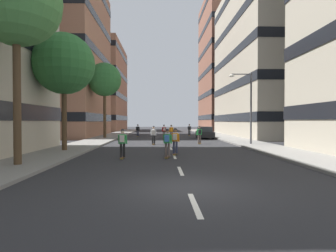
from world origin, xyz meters
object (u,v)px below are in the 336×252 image
(skater_2, at_px, (199,134))
(skater_7, at_px, (167,141))
(parked_car_near, at_px, (205,133))
(skater_3, at_px, (175,140))
(skater_6, at_px, (164,130))
(skater_0, at_px, (138,130))
(street_tree_far, at_px, (16,2))
(street_tree_mid, at_px, (64,64))
(streetlamp_right, at_px, (247,100))
(skater_1, at_px, (189,129))
(street_tree_near, at_px, (105,80))
(skater_4, at_px, (153,134))
(skater_5, at_px, (171,131))
(skater_8, at_px, (122,142))

(skater_2, distance_m, skater_7, 10.64)
(parked_car_near, height_order, skater_3, skater_3)
(skater_6, bearing_deg, skater_0, 132.65)
(street_tree_far, xyz_separation_m, skater_0, (3.79, 26.07, -7.00))
(street_tree_mid, relative_size, street_tree_far, 0.84)
(street_tree_far, relative_size, streetlamp_right, 1.54)
(skater_0, height_order, skater_1, same)
(street_tree_far, xyz_separation_m, skater_3, (7.94, 4.57, -6.97))
(skater_2, bearing_deg, street_tree_near, 142.80)
(street_tree_near, distance_m, skater_1, 14.66)
(parked_car_near, xyz_separation_m, skater_0, (-8.94, 4.48, 0.29))
(street_tree_near, height_order, street_tree_mid, street_tree_near)
(parked_car_near, relative_size, street_tree_mid, 0.52)
(street_tree_far, xyz_separation_m, streetlamp_right, (14.96, 11.50, -3.85))
(skater_2, bearing_deg, streetlamp_right, -21.34)
(skater_3, height_order, skater_4, same)
(skater_1, xyz_separation_m, skater_7, (-4.05, -24.83, 0.03))
(skater_5, distance_m, skater_8, 18.18)
(skater_2, bearing_deg, street_tree_far, -129.42)
(parked_car_near, xyz_separation_m, skater_2, (-1.93, -8.45, 0.32))
(streetlamp_right, bearing_deg, street_tree_far, -142.44)
(parked_car_near, height_order, street_tree_near, street_tree_near)
(skater_8, bearing_deg, skater_0, 92.23)
(parked_car_near, xyz_separation_m, skater_4, (-6.39, -9.22, 0.32))
(parked_car_near, xyz_separation_m, skater_6, (-5.23, 0.46, 0.32))
(street_tree_mid, height_order, skater_7, street_tree_mid)
(street_tree_far, distance_m, skater_3, 11.51)
(parked_car_near, distance_m, skater_3, 17.68)
(skater_2, height_order, skater_5, same)
(skater_4, bearing_deg, skater_3, -78.36)
(street_tree_near, bearing_deg, street_tree_far, -90.00)
(skater_3, height_order, skater_6, same)
(parked_car_near, height_order, skater_7, skater_7)
(street_tree_mid, bearing_deg, skater_2, 31.22)
(skater_4, bearing_deg, skater_0, 100.53)
(skater_0, distance_m, skater_2, 14.71)
(skater_6, bearing_deg, skater_4, -96.85)
(skater_4, relative_size, skater_5, 1.00)
(skater_2, bearing_deg, skater_4, -170.22)
(skater_5, xyz_separation_m, skater_8, (-3.69, -17.80, 0.03))
(skater_0, bearing_deg, skater_8, -87.77)
(skater_2, relative_size, skater_7, 1.00)
(parked_car_near, height_order, skater_4, skater_4)
(street_tree_mid, bearing_deg, skater_4, 42.35)
(street_tree_mid, bearing_deg, parked_car_near, 49.67)
(skater_5, xyz_separation_m, skater_6, (-0.89, 1.37, 0.03))
(skater_4, bearing_deg, street_tree_near, 125.26)
(skater_4, bearing_deg, street_tree_far, -117.13)
(parked_car_near, relative_size, skater_4, 2.47)
(skater_2, bearing_deg, skater_6, 110.31)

